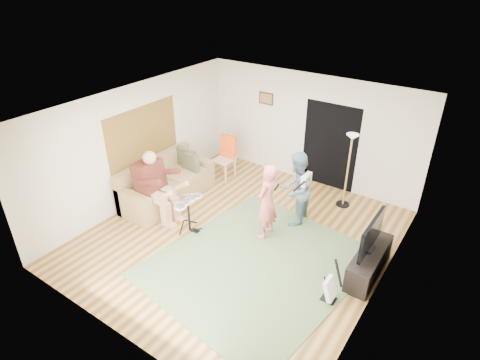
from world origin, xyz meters
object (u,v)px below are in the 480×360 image
at_px(sofa, 165,186).
at_px(drum_kit, 189,217).
at_px(singer, 267,202).
at_px(tv_cabinet, 369,262).
at_px(torchiere_lamp, 349,158).
at_px(television, 372,234).
at_px(dining_chair, 225,163).
at_px(guitar_spare, 331,289).
at_px(guitarist, 296,189).

xyz_separation_m(sofa, drum_kit, (1.30, -0.65, 0.01)).
height_order(singer, tv_cabinet, singer).
height_order(torchiere_lamp, tv_cabinet, torchiere_lamp).
bearing_deg(television, dining_chair, 160.46).
height_order(guitar_spare, torchiere_lamp, torchiere_lamp).
bearing_deg(dining_chair, guitarist, -17.77).
height_order(guitarist, television, guitarist).
xyz_separation_m(singer, tv_cabinet, (2.10, 0.05, -0.55)).
distance_m(singer, dining_chair, 2.69).
bearing_deg(guitarist, drum_kit, -57.11).
bearing_deg(drum_kit, sofa, 153.50).
height_order(drum_kit, dining_chair, dining_chair).
bearing_deg(singer, guitarist, 158.98).
relative_size(sofa, guitarist, 1.45).
bearing_deg(guitarist, dining_chair, -117.37).
xyz_separation_m(guitar_spare, tv_cabinet, (0.30, 1.00, -0.00)).
xyz_separation_m(torchiere_lamp, television, (1.18, -1.93, -0.34)).
xyz_separation_m(torchiere_lamp, dining_chair, (-3.03, -0.44, -0.80)).
xyz_separation_m(drum_kit, singer, (1.40, 0.74, 0.47)).
distance_m(singer, television, 2.05).
distance_m(dining_chair, television, 4.50).
height_order(sofa, television, television).
height_order(sofa, drum_kit, sofa).
bearing_deg(dining_chair, guitar_spare, -31.68).
xyz_separation_m(guitar_spare, television, (0.25, 1.00, 0.60)).
relative_size(drum_kit, guitarist, 0.46).
xyz_separation_m(dining_chair, television, (4.21, -1.50, 0.46)).
xyz_separation_m(drum_kit, television, (3.45, 0.79, 0.53)).
relative_size(sofa, torchiere_lamp, 1.34).
xyz_separation_m(guitar_spare, dining_chair, (-3.97, 2.49, 0.14)).
bearing_deg(guitar_spare, torchiere_lamp, 107.73).
distance_m(torchiere_lamp, tv_cabinet, 2.48).
distance_m(drum_kit, torchiere_lamp, 3.65).
bearing_deg(sofa, television, 1.70).
xyz_separation_m(sofa, television, (4.75, 0.14, 0.54)).
height_order(sofa, dining_chair, dining_chair).
bearing_deg(guitar_spare, sofa, 169.26).
height_order(singer, torchiere_lamp, torchiere_lamp).
bearing_deg(sofa, guitarist, 15.86).
height_order(sofa, guitarist, guitarist).
distance_m(guitarist, tv_cabinet, 2.05).
xyz_separation_m(singer, dining_chair, (-2.16, 1.54, -0.41)).
bearing_deg(tv_cabinet, television, -180.00).
bearing_deg(dining_chair, tv_cabinet, -18.87).
bearing_deg(tv_cabinet, guitarist, 159.26).
bearing_deg(guitarist, guitar_spare, 33.26).
xyz_separation_m(sofa, dining_chair, (0.54, 1.64, 0.08)).
distance_m(drum_kit, television, 3.58).
relative_size(tv_cabinet, television, 1.29).
bearing_deg(tv_cabinet, drum_kit, -167.26).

